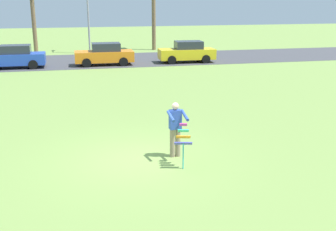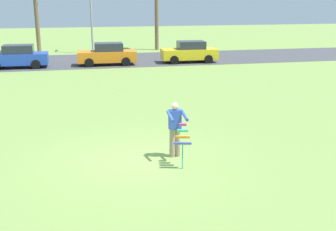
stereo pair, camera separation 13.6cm
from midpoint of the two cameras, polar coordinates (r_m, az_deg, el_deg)
ground_plane at (r=13.02m, az=-3.88°, el=-5.94°), size 120.00×120.00×0.00m
road_strip at (r=33.75m, az=-9.29°, el=7.34°), size 120.00×8.00×0.01m
person_kite_flyer at (r=12.91m, az=1.27°, el=-1.62°), size 0.57×0.68×1.73m
kite_held at (r=12.18m, az=2.31°, el=-3.18°), size 0.53×0.70×1.25m
parked_car_blue at (r=31.48m, az=-19.57°, el=7.47°), size 4.21×1.85×1.60m
parked_car_orange at (r=31.30m, az=-8.10°, el=8.17°), size 4.22×1.87×1.60m
parked_car_yellow at (r=32.35m, az=3.05°, el=8.54°), size 4.26×1.96×1.60m
streetlight_pole at (r=38.22m, az=-10.29°, el=14.27°), size 0.24×1.65×7.00m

